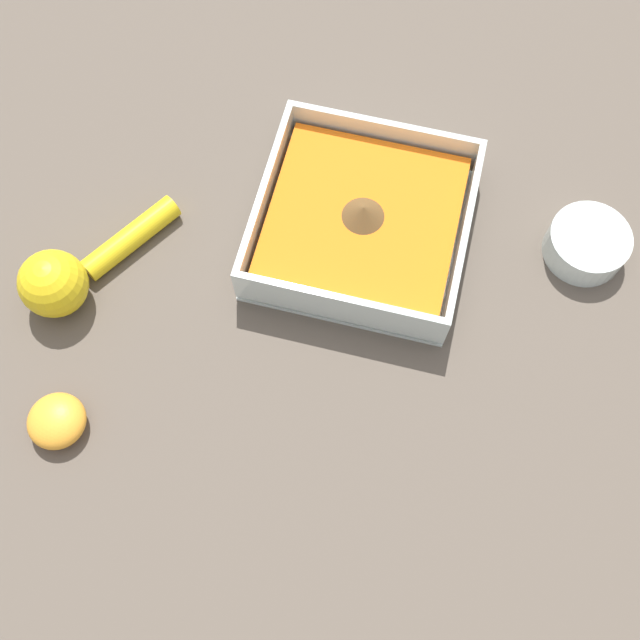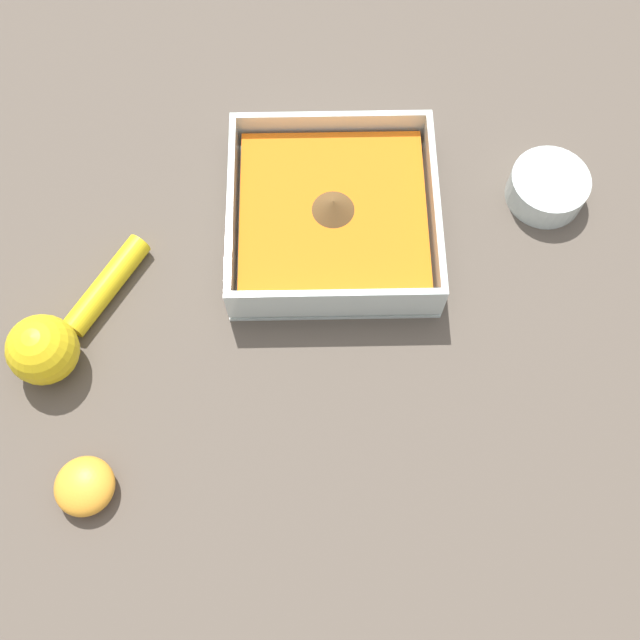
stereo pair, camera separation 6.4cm
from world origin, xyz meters
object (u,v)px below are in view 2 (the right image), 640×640
at_px(square_dish, 333,218).
at_px(spice_bowl, 547,188).
at_px(lemon_squeezer, 56,337).
at_px(lemon_half, 85,486).

relative_size(square_dish, spice_bowl, 2.55).
distance_m(square_dish, lemon_squeezer, 0.27).
distance_m(lemon_squeezer, lemon_half, 0.13).
relative_size(spice_bowl, lemon_half, 1.51).
bearing_deg(lemon_squeezer, square_dish, 148.23).
height_order(square_dish, lemon_squeezer, lemon_squeezer).
distance_m(square_dish, lemon_half, 0.32).
xyz_separation_m(spice_bowl, lemon_half, (-0.41, -0.27, -0.00)).
xyz_separation_m(square_dish, lemon_squeezer, (-0.24, -0.12, 0.01)).
bearing_deg(lemon_squeezer, lemon_half, 47.28).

